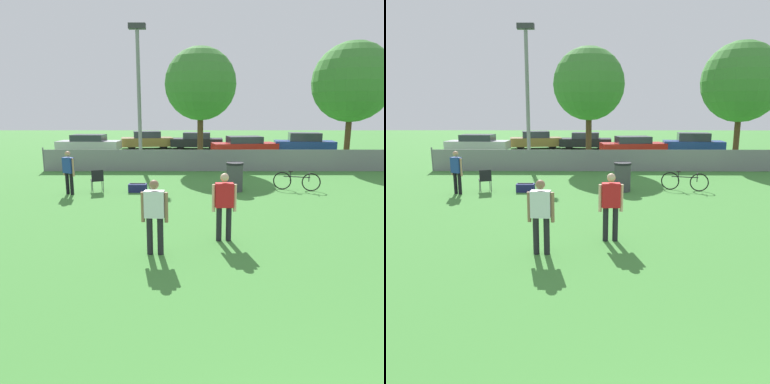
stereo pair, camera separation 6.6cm
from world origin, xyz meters
The scene contains 16 objects.
fence_backline centered at (0.00, 18.00, 0.55)m, with size 18.93×0.07×1.21m.
light_pole centered at (-4.75, 19.92, 4.47)m, with size 0.90×0.36×7.46m.
tree_near_pole centered at (-1.44, 19.93, 4.41)m, with size 3.86×3.86×6.36m.
tree_far_right centered at (6.84, 20.28, 4.54)m, with size 4.31×4.31×6.70m.
player_receiver_white centered at (-2.68, 6.67, 0.93)m, with size 0.57×0.25×1.61m.
player_defender_red centered at (-1.15, 7.52, 0.93)m, with size 0.57×0.23×1.61m.
spectator_in_blue centered at (-6.38, 12.57, 0.91)m, with size 0.50×0.38×1.59m.
folding_chair_sideline centered at (-5.47, 13.00, 0.50)m, with size 0.57×0.57×0.85m.
bicycle_sideline centered at (2.13, 13.27, 0.36)m, with size 1.71×0.62×0.75m.
trash_bin centered at (-0.27, 13.13, 0.55)m, with size 0.65×0.65×1.10m.
gear_bag_sideline centered at (-3.95, 13.00, 0.15)m, with size 0.68×0.37×0.33m.
parked_car_silver centered at (-9.66, 27.42, 0.63)m, with size 4.65×2.00×1.29m.
parked_car_tan centered at (-5.57, 29.80, 0.69)m, with size 4.36×2.54×1.41m.
parked_car_dark centered at (-1.49, 29.69, 0.65)m, with size 4.24×2.10×1.32m.
parked_car_red centered at (1.78, 25.54, 0.63)m, with size 4.66×2.37×1.28m.
parked_car_blue centered at (6.03, 25.63, 0.73)m, with size 4.30×2.25×1.52m.
Camera 1 is at (-1.89, -0.88, 2.99)m, focal length 35.00 mm.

